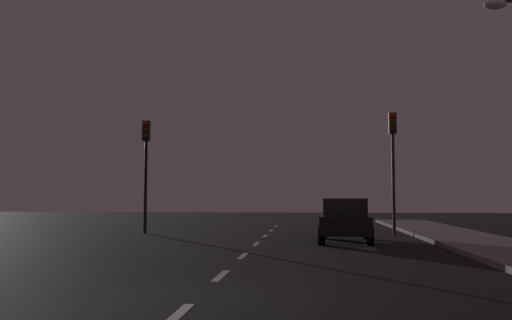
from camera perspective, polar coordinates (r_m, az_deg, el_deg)
The scene contains 11 objects.
ground_plane at distance 15.90m, azimuth -1.09°, elevation -9.65°, with size 80.00×80.00×0.00m, color black.
lane_stripe_nearest at distance 7.89m, azimuth -8.17°, elevation -15.61°, with size 0.16×1.60×0.01m, color silver.
lane_stripe_second at distance 11.57m, azimuth -3.63°, elevation -11.83°, with size 0.16×1.60×0.01m, color silver.
lane_stripe_third at distance 15.30m, azimuth -1.35°, elevation -9.86°, with size 0.16×1.60×0.01m, color silver.
lane_stripe_fourth at distance 19.07m, azimuth 0.02°, elevation -8.66°, with size 0.16×1.60×0.01m, color silver.
lane_stripe_fifth at distance 22.84m, azimuth 0.94°, elevation -7.85°, with size 0.16×1.60×0.01m, color silver.
lane_stripe_sixth at distance 26.62m, azimuth 1.59°, elevation -7.27°, with size 0.16×1.60×0.01m, color silver.
lane_stripe_seventh at distance 30.41m, azimuth 2.08°, elevation -6.83°, with size 0.16×1.60×0.01m, color silver.
traffic_signal_left at distance 24.87m, azimuth -11.32°, elevation 0.59°, with size 0.32×0.38×4.98m.
traffic_signal_right at distance 24.09m, azimuth 13.97°, elevation 1.07°, with size 0.32×0.38×5.18m.
car_stopped_ahead at distance 20.04m, azimuth 9.20°, elevation -6.15°, with size 1.99×4.14×1.55m.
Camera 1 is at (1.81, -8.71, 1.63)m, focal length 38.70 mm.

